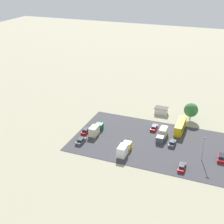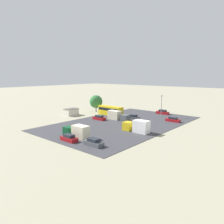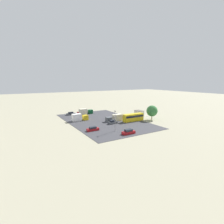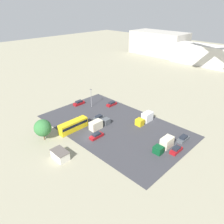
{
  "view_description": "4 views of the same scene",
  "coord_description": "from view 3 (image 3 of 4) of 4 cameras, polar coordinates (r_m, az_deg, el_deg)",
  "views": [
    {
      "loc": [
        -20.42,
        97.2,
        53.09
      ],
      "look_at": [
        4.92,
        32.88,
        19.95
      ],
      "focal_mm": 50.0,
      "sensor_mm": 36.0,
      "label": 1
    },
    {
      "loc": [
        52.45,
        51.58,
        15.14
      ],
      "look_at": [
        4.6,
        10.53,
        4.12
      ],
      "focal_mm": 35.0,
      "sensor_mm": 36.0,
      "label": 2
    },
    {
      "loc": [
        -69.23,
        48.0,
        18.58
      ],
      "look_at": [
        -2.07,
        7.58,
        4.16
      ],
      "focal_mm": 28.0,
      "sensor_mm": 36.0,
      "label": 3
    },
    {
      "loc": [
        44.85,
        -35.07,
        38.25
      ],
      "look_at": [
        -1.98,
        11.92,
        4.27
      ],
      "focal_mm": 35.0,
      "sensor_mm": 36.0,
      "label": 4
    }
  ],
  "objects": [
    {
      "name": "parked_car_1",
      "position": [
        96.39,
        -13.32,
        -0.53
      ],
      "size": [
        1.92,
        4.5,
        1.58
      ],
      "color": "#4C5156",
      "rests_on": "ground"
    },
    {
      "name": "parked_truck_0",
      "position": [
        80.17,
        0.94,
        -1.95
      ],
      "size": [
        2.34,
        7.88,
        2.9
      ],
      "color": "#4C5156",
      "rests_on": "ground"
    },
    {
      "name": "shed_building",
      "position": [
        94.44,
        8.82,
        -0.26
      ],
      "size": [
        5.08,
        3.25,
        2.54
      ],
      "color": "silver",
      "rests_on": "ground"
    },
    {
      "name": "tree_near_shed",
      "position": [
        84.55,
        12.93,
        0.34
      ],
      "size": [
        5.21,
        5.21,
        6.78
      ],
      "color": "brown",
      "rests_on": "ground"
    },
    {
      "name": "ground_plane",
      "position": [
        86.27,
        3.61,
        -2.04
      ],
      "size": [
        400.0,
        400.0,
        0.0
      ],
      "primitive_type": "plane",
      "color": "gray"
    },
    {
      "name": "parked_car_0",
      "position": [
        65.29,
        -6.27,
        -5.53
      ],
      "size": [
        1.74,
        4.53,
        1.5
      ],
      "color": "maroon",
      "rests_on": "ground"
    },
    {
      "name": "parking_lot_surface",
      "position": [
        80.68,
        -2.83,
        -2.88
      ],
      "size": [
        50.24,
        30.38,
        0.08
      ],
      "color": "#38383D",
      "rests_on": "ground"
    },
    {
      "name": "parked_car_4",
      "position": [
        99.81,
        -10.01,
        -0.04
      ],
      "size": [
        1.8,
        4.38,
        1.58
      ],
      "color": "maroon",
      "rests_on": "ground"
    },
    {
      "name": "light_pole_lot_centre",
      "position": [
        63.49,
        0.99,
        -2.59
      ],
      "size": [
        0.9,
        0.28,
        7.57
      ],
      "color": "gray",
      "rests_on": "ground"
    },
    {
      "name": "parked_truck_1",
      "position": [
        81.82,
        -10.67,
        -1.76
      ],
      "size": [
        2.45,
        7.36,
        3.26
      ],
      "rotation": [
        0.0,
        0.0,
        3.14
      ],
      "color": "gold",
      "rests_on": "ground"
    },
    {
      "name": "bus",
      "position": [
        80.3,
        6.96,
        -1.65
      ],
      "size": [
        2.53,
        10.17,
        3.36
      ],
      "color": "gold",
      "rests_on": "ground"
    },
    {
      "name": "parked_car_5",
      "position": [
        75.04,
        0.21,
        -3.33
      ],
      "size": [
        1.86,
        4.03,
        1.61
      ],
      "color": "#4C5156",
      "rests_on": "ground"
    },
    {
      "name": "parked_car_3",
      "position": [
        61.31,
        5.41,
        -6.52
      ],
      "size": [
        1.89,
        4.76,
        1.65
      ],
      "color": "maroon",
      "rests_on": "ground"
    },
    {
      "name": "parked_truck_2",
      "position": [
        97.0,
        -8.77,
        0.13
      ],
      "size": [
        2.45,
        7.47,
        3.02
      ],
      "rotation": [
        0.0,
        0.0,
        3.14
      ],
      "color": "#0C4723",
      "rests_on": "ground"
    },
    {
      "name": "parked_car_2",
      "position": [
        86.0,
        2.12,
        -1.58
      ],
      "size": [
        1.82,
        4.63,
        1.53
      ],
      "rotation": [
        0.0,
        0.0,
        3.14
      ],
      "color": "maroon",
      "rests_on": "ground"
    }
  ]
}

